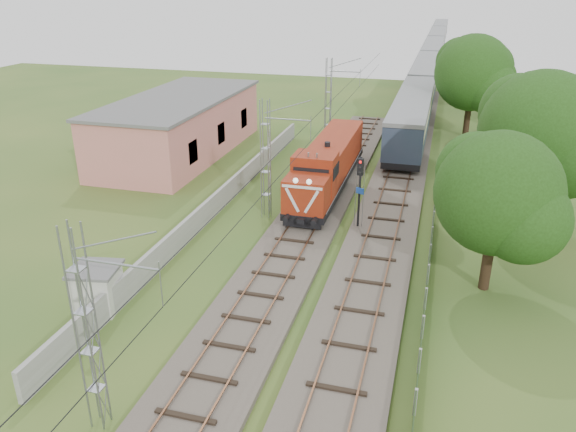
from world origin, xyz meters
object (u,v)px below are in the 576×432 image
(locomotive, at_px, (328,164))
(signal_post, at_px, (360,181))
(relay_hut, at_px, (98,288))
(coach_rake, at_px, (432,53))

(locomotive, xyz_separation_m, signal_post, (3.34, -6.52, 1.23))
(signal_post, distance_m, relay_hut, 16.66)
(coach_rake, bearing_deg, locomotive, -94.34)
(locomotive, height_order, signal_post, signal_post)
(locomotive, xyz_separation_m, relay_hut, (-7.40, -19.05, -1.00))
(signal_post, bearing_deg, locomotive, 117.16)
(locomotive, distance_m, coach_rake, 66.12)
(coach_rake, height_order, relay_hut, coach_rake)
(relay_hut, bearing_deg, coach_rake, 81.70)
(signal_post, bearing_deg, relay_hut, -130.60)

